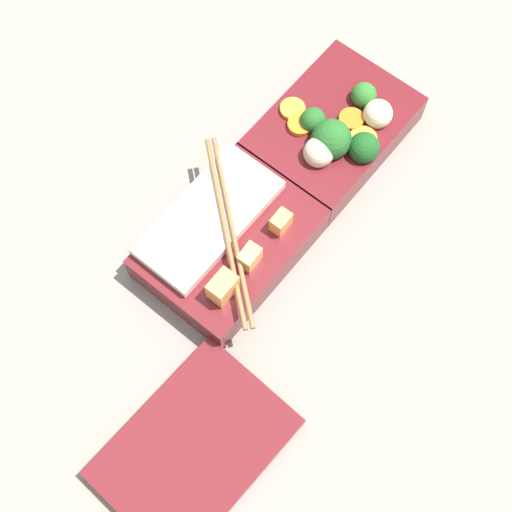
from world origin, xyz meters
The scene contains 4 objects.
ground_plane centered at (0.00, 0.00, 0.00)m, with size 3.00×3.00×0.00m, color gray.
bento_tray_vegetable centered at (-0.09, 0.00, 0.03)m, with size 0.18×0.13×0.07m.
bento_tray_rice centered at (0.09, -0.01, 0.02)m, with size 0.18×0.17×0.07m.
bento_lid centered at (0.26, 0.10, 0.01)m, with size 0.17×0.12×0.02m, color maroon.
Camera 1 is at (0.30, 0.20, 0.69)m, focal length 50.00 mm.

